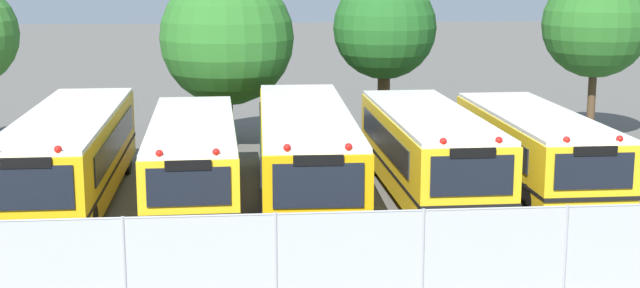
% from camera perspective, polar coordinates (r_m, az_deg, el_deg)
% --- Properties ---
extents(ground_plane, '(160.00, 160.00, 0.00)m').
position_cam_1_polar(ground_plane, '(26.69, -0.70, -3.38)').
color(ground_plane, '#595651').
extents(school_bus_0, '(2.57, 11.06, 2.72)m').
position_cam_1_polar(school_bus_0, '(26.73, -15.37, -0.62)').
color(school_bus_0, yellow).
rests_on(school_bus_0, ground_plane).
extents(school_bus_1, '(2.65, 9.89, 2.50)m').
position_cam_1_polar(school_bus_1, '(26.16, -7.95, -0.83)').
color(school_bus_1, yellow).
rests_on(school_bus_1, ground_plane).
extents(school_bus_2, '(2.88, 11.69, 2.75)m').
position_cam_1_polar(school_bus_2, '(26.20, -0.92, -0.41)').
color(school_bus_2, '#EAA80C').
rests_on(school_bus_2, ground_plane).
extents(school_bus_3, '(2.64, 9.70, 2.65)m').
position_cam_1_polar(school_bus_3, '(26.67, 6.79, -0.39)').
color(school_bus_3, yellow).
rests_on(school_bus_3, ground_plane).
extents(school_bus_4, '(2.60, 9.21, 2.51)m').
position_cam_1_polar(school_bus_4, '(27.89, 13.27, -0.25)').
color(school_bus_4, yellow).
rests_on(school_bus_4, ground_plane).
extents(tree_1, '(4.92, 4.92, 6.51)m').
position_cam_1_polar(tree_1, '(33.78, -5.64, 6.85)').
color(tree_1, '#4C3823').
rests_on(tree_1, ground_plane).
extents(tree_2, '(3.86, 3.86, 6.33)m').
position_cam_1_polar(tree_2, '(34.09, 4.01, 7.31)').
color(tree_2, '#4C3823').
rests_on(tree_2, ground_plane).
extents(tree_3, '(4.02, 4.02, 6.50)m').
position_cam_1_polar(tree_3, '(36.03, 16.79, 7.20)').
color(tree_3, '#4C3823').
rests_on(tree_3, ground_plane).
extents(chainlink_fence, '(20.63, 0.07, 1.97)m').
position_cam_1_polar(chainlink_fence, '(18.19, 1.88, -7.08)').
color(chainlink_fence, '#9EA0A3').
rests_on(chainlink_fence, ground_plane).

